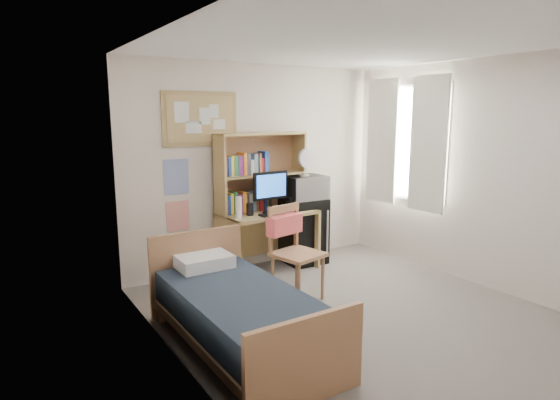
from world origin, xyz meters
TOP-DOWN VIEW (x-y plane):
  - floor at (0.00, 0.00)m, footprint 3.60×4.20m
  - ceiling at (0.00, 0.00)m, footprint 3.60×4.20m
  - wall_back at (0.00, 2.10)m, footprint 3.60×0.04m
  - wall_left at (-1.80, 0.00)m, footprint 0.04×4.20m
  - wall_right at (1.80, 0.00)m, footprint 0.04×4.20m
  - window_unit at (1.75, 1.20)m, footprint 0.10×1.40m
  - curtain_left at (1.72, 0.80)m, footprint 0.04×0.55m
  - curtain_right at (1.72, 1.60)m, footprint 0.04×0.55m
  - bulletin_board at (-0.78, 2.08)m, footprint 0.94×0.03m
  - poster_wave at (-1.10, 2.09)m, footprint 0.30×0.01m
  - poster_japan at (-1.10, 2.09)m, footprint 0.28×0.01m
  - desk at (-0.04, 1.77)m, footprint 1.25×0.66m
  - desk_chair at (-0.26, 0.78)m, footprint 0.61×0.61m
  - mini_fridge at (0.54, 1.82)m, footprint 0.53×0.53m
  - bed at (-1.28, 0.15)m, footprint 0.93×1.85m
  - hutch at (-0.04, 1.92)m, footprint 1.22×0.35m
  - monitor at (-0.03, 1.71)m, footprint 0.49×0.06m
  - keyboard at (-0.03, 1.57)m, footprint 0.46×0.16m
  - speaker_left at (-0.33, 1.70)m, footprint 0.07×0.07m
  - speaker_right at (0.27, 1.73)m, footprint 0.07×0.07m
  - water_bottle at (-0.51, 1.66)m, footprint 0.08×0.08m
  - hoodie at (-0.31, 0.98)m, footprint 0.46×0.23m
  - microwave at (0.54, 1.80)m, footprint 0.54×0.42m
  - desk_fan at (0.54, 1.80)m, footprint 0.27×0.27m
  - pillow at (-1.28, 0.90)m, footprint 0.51×0.36m

SIDE VIEW (x-z plane):
  - floor at x=0.00m, z-range -0.02..0.00m
  - bed at x=-1.28m, z-range 0.00..0.51m
  - desk at x=-0.04m, z-range 0.00..0.76m
  - mini_fridge at x=0.54m, z-range 0.00..0.87m
  - desk_chair at x=-0.26m, z-range 0.00..1.03m
  - pillow at x=-1.28m, z-range 0.51..0.63m
  - keyboard at x=-0.03m, z-range 0.76..0.79m
  - poster_japan at x=-1.10m, z-range 0.60..0.96m
  - hoodie at x=-0.31m, z-range 0.69..0.90m
  - speaker_left at x=-0.33m, z-range 0.76..0.92m
  - speaker_right at x=0.27m, z-range 0.76..0.93m
  - water_bottle at x=-0.51m, z-range 0.76..1.02m
  - monitor at x=-0.03m, z-range 0.76..1.28m
  - microwave at x=0.54m, z-range 0.87..1.18m
  - poster_wave at x=-1.10m, z-range 1.04..1.46m
  - hutch at x=-0.04m, z-range 0.76..1.75m
  - wall_back at x=0.00m, z-range 0.00..2.60m
  - wall_left at x=-1.80m, z-range 0.00..2.60m
  - wall_right at x=1.80m, z-range 0.00..2.60m
  - desk_fan at x=0.54m, z-range 1.18..1.50m
  - window_unit at x=1.75m, z-range 0.75..2.45m
  - curtain_left at x=1.72m, z-range 0.75..2.45m
  - curtain_right at x=1.72m, z-range 0.75..2.45m
  - bulletin_board at x=-0.78m, z-range 1.60..2.24m
  - ceiling at x=0.00m, z-range 2.59..2.61m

